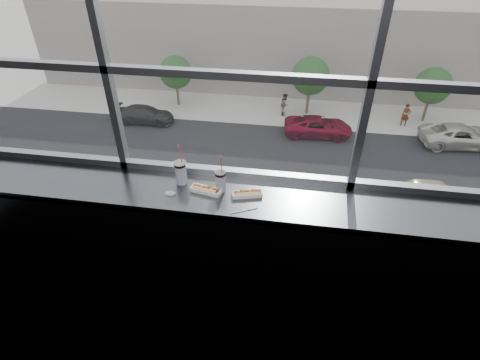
# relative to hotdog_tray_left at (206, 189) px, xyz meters

# --- Properties ---
(wall_back_lower) EXTENTS (6.00, 0.00, 6.00)m
(wall_back_lower) POSITION_rel_hotdog_tray_left_xyz_m (0.18, 0.28, -0.58)
(wall_back_lower) COLOR black
(wall_back_lower) RESTS_ON ground
(window_glass) EXTENTS (6.00, 0.00, 6.00)m
(window_glass) POSITION_rel_hotdog_tray_left_xyz_m (0.18, 0.30, 1.17)
(window_glass) COLOR silver
(window_glass) RESTS_ON ground
(window_mullions) EXTENTS (6.00, 0.08, 2.40)m
(window_mullions) POSITION_rel_hotdog_tray_left_xyz_m (0.18, 0.28, 1.17)
(window_mullions) COLOR gray
(window_mullions) RESTS_ON ground
(counter) EXTENTS (6.00, 0.55, 0.06)m
(counter) POSITION_rel_hotdog_tray_left_xyz_m (0.18, 0.00, -0.06)
(counter) COLOR #595C5F
(counter) RESTS_ON ground
(counter_fascia) EXTENTS (6.00, 0.04, 1.04)m
(counter_fascia) POSITION_rel_hotdog_tray_left_xyz_m (0.18, -0.25, -0.58)
(counter_fascia) COLOR #595C5F
(counter_fascia) RESTS_ON ground
(hotdog_tray_left) EXTENTS (0.27, 0.13, 0.06)m
(hotdog_tray_left) POSITION_rel_hotdog_tray_left_xyz_m (0.00, 0.00, 0.00)
(hotdog_tray_left) COLOR white
(hotdog_tray_left) RESTS_ON counter
(hotdog_tray_right) EXTENTS (0.26, 0.14, 0.06)m
(hotdog_tray_right) POSITION_rel_hotdog_tray_left_xyz_m (0.34, 0.00, -0.00)
(hotdog_tray_right) COLOR white
(hotdog_tray_right) RESTS_ON counter
(soda_cup_left) EXTENTS (0.11, 0.11, 0.39)m
(soda_cup_left) POSITION_rel_hotdog_tray_left_xyz_m (-0.24, 0.10, 0.09)
(soda_cup_left) COLOR white
(soda_cup_left) RESTS_ON counter
(soda_cup_right) EXTENTS (0.09, 0.09, 0.35)m
(soda_cup_right) POSITION_rel_hotdog_tray_left_xyz_m (0.12, 0.05, 0.08)
(soda_cup_right) COLOR white
(soda_cup_right) RESTS_ON counter
(loose_straw) EXTENTS (0.20, 0.10, 0.01)m
(loose_straw) POSITION_rel_hotdog_tray_left_xyz_m (0.35, -0.19, -0.02)
(loose_straw) COLOR white
(loose_straw) RESTS_ON counter
(wrapper) EXTENTS (0.09, 0.07, 0.02)m
(wrapper) POSITION_rel_hotdog_tray_left_xyz_m (-0.28, -0.08, -0.01)
(wrapper) COLOR silver
(wrapper) RESTS_ON counter
(plaza_ground) EXTENTS (120.00, 120.00, 0.00)m
(plaza_ground) POSITION_rel_hotdog_tray_left_xyz_m (0.18, 43.78, -12.13)
(plaza_ground) COLOR beige
(plaza_ground) RESTS_ON ground
(plaza_near) EXTENTS (50.00, 14.00, 0.04)m
(plaza_near) POSITION_rel_hotdog_tray_left_xyz_m (0.18, 7.28, -12.11)
(plaza_near) COLOR beige
(plaza_near) RESTS_ON plaza_ground
(street_asphalt) EXTENTS (80.00, 10.00, 0.06)m
(street_asphalt) POSITION_rel_hotdog_tray_left_xyz_m (0.18, 20.28, -12.10)
(street_asphalt) COLOR black
(street_asphalt) RESTS_ON plaza_ground
(far_sidewalk) EXTENTS (80.00, 6.00, 0.04)m
(far_sidewalk) POSITION_rel_hotdog_tray_left_xyz_m (0.18, 28.28, -12.11)
(far_sidewalk) COLOR beige
(far_sidewalk) RESTS_ON plaza_ground
(far_building) EXTENTS (50.00, 14.00, 8.00)m
(far_building) POSITION_rel_hotdog_tray_left_xyz_m (0.18, 38.28, -8.13)
(far_building) COLOR gray
(far_building) RESTS_ON plaza_ground
(car_near_c) EXTENTS (2.63, 5.93, 1.95)m
(car_near_c) POSITION_rel_hotdog_tray_left_xyz_m (1.46, 16.28, -11.09)
(car_near_c) COLOR maroon
(car_near_c) RESTS_ON street_asphalt
(car_far_c) EXTENTS (3.28, 6.57, 2.11)m
(car_far_c) POSITION_rel_hotdog_tray_left_xyz_m (12.85, 24.28, -11.01)
(car_far_c) COLOR beige
(car_far_c) RESTS_ON street_asphalt
(car_near_d) EXTENTS (3.02, 6.83, 2.25)m
(car_near_d) POSITION_rel_hotdog_tray_left_xyz_m (9.05, 16.28, -10.94)
(car_near_d) COLOR beige
(car_near_d) RESTS_ON street_asphalt
(car_far_a) EXTENTS (2.52, 5.61, 1.84)m
(car_far_a) POSITION_rel_hotdog_tray_left_xyz_m (-11.55, 24.28, -11.15)
(car_far_a) COLOR black
(car_far_a) RESTS_ON street_asphalt
(car_far_b) EXTENTS (2.78, 5.94, 1.93)m
(car_far_b) POSITION_rel_hotdog_tray_left_xyz_m (2.52, 24.28, -11.10)
(car_far_b) COLOR maroon
(car_far_b) RESTS_ON street_asphalt
(pedestrian_b) EXTENTS (0.74, 0.99, 2.22)m
(pedestrian_b) POSITION_rel_hotdog_tray_left_xyz_m (-0.26, 27.70, -10.97)
(pedestrian_b) COLOR #66605B
(pedestrian_b) RESTS_ON far_sidewalk
(pedestrian_d) EXTENTS (0.97, 0.73, 2.18)m
(pedestrian_d) POSITION_rel_hotdog_tray_left_xyz_m (9.52, 27.11, -11.00)
(pedestrian_d) COLOR #66605B
(pedestrian_d) RESTS_ON far_sidewalk
(pedestrian_c) EXTENTS (0.84, 0.63, 1.88)m
(pedestrian_c) POSITION_rel_hotdog_tray_left_xyz_m (6.83, 29.20, -11.14)
(pedestrian_c) COLOR #66605B
(pedestrian_c) RESTS_ON far_sidewalk
(tree_left) EXTENTS (2.84, 2.84, 4.44)m
(tree_left) POSITION_rel_hotdog_tray_left_xyz_m (-9.91, 28.28, -9.11)
(tree_left) COLOR #47382B
(tree_left) RESTS_ON far_sidewalk
(tree_center) EXTENTS (3.14, 3.14, 4.91)m
(tree_center) POSITION_rel_hotdog_tray_left_xyz_m (1.65, 28.28, -8.80)
(tree_center) COLOR #47382B
(tree_center) RESTS_ON far_sidewalk
(tree_right) EXTENTS (2.89, 2.89, 4.52)m
(tree_right) POSITION_rel_hotdog_tray_left_xyz_m (11.30, 28.28, -9.06)
(tree_right) COLOR #47382B
(tree_right) RESTS_ON far_sidewalk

